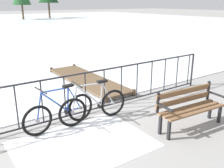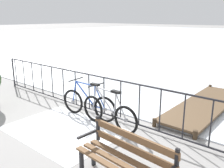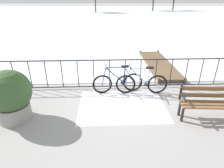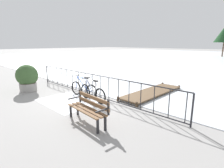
{
  "view_description": "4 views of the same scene",
  "coord_description": "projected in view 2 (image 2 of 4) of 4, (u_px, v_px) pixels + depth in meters",
  "views": [
    {
      "loc": [
        -2.23,
        -5.09,
        2.64
      ],
      "look_at": [
        0.83,
        -0.7,
        0.91
      ],
      "focal_mm": 40.81,
      "sensor_mm": 36.0,
      "label": 1
    },
    {
      "loc": [
        3.97,
        -4.45,
        2.51
      ],
      "look_at": [
        -0.06,
        0.39,
        0.78
      ],
      "focal_mm": 39.14,
      "sensor_mm": 36.0,
      "label": 2
    },
    {
      "loc": [
        -0.72,
        -6.0,
        3.0
      ],
      "look_at": [
        -0.49,
        -0.87,
        0.57
      ],
      "focal_mm": 30.07,
      "sensor_mm": 36.0,
      "label": 3
    },
    {
      "loc": [
        6.16,
        -5.05,
        2.42
      ],
      "look_at": [
        0.91,
        0.37,
        0.68
      ],
      "focal_mm": 28.26,
      "sensor_mm": 36.0,
      "label": 4
    }
  ],
  "objects": [
    {
      "name": "wooden_dock",
      "position": [
        205.0,
        105.0,
        6.91
      ],
      "size": [
        1.1,
        3.97,
        0.2
      ],
      "color": "brown",
      "rests_on": "ground"
    },
    {
      "name": "ground_plane",
      "position": [
        104.0,
        116.0,
        6.41
      ],
      "size": [
        160.0,
        160.0,
        0.0
      ],
      "primitive_type": "plane",
      "color": "gray"
    },
    {
      "name": "bicycle_second",
      "position": [
        109.0,
        112.0,
        5.68
      ],
      "size": [
        1.71,
        0.52,
        0.97
      ],
      "color": "black",
      "rests_on": "ground"
    },
    {
      "name": "park_bench",
      "position": [
        125.0,
        156.0,
        3.63
      ],
      "size": [
        1.63,
        0.61,
        0.89
      ],
      "color": "brown",
      "rests_on": "ground"
    },
    {
      "name": "snow_patch",
      "position": [
        63.0,
        129.0,
        5.65
      ],
      "size": [
        2.55,
        1.89,
        0.01
      ],
      "primitive_type": "cube",
      "color": "white",
      "rests_on": "ground"
    },
    {
      "name": "bicycle_near_railing",
      "position": [
        88.0,
        104.0,
        6.25
      ],
      "size": [
        1.71,
        0.52,
        0.97
      ],
      "color": "black",
      "rests_on": "ground"
    },
    {
      "name": "railing_fence",
      "position": [
        104.0,
        96.0,
        6.26
      ],
      "size": [
        9.06,
        0.06,
        1.07
      ],
      "color": "#232328",
      "rests_on": "ground"
    }
  ]
}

